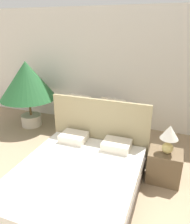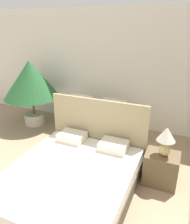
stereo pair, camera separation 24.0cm
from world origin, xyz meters
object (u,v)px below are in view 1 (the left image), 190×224
(armchair_near_window_right, at_px, (109,126))
(nightstand, at_px, (164,166))
(bed, at_px, (78,178))
(armchair_near_window_left, at_px, (75,121))
(side_table, at_px, (92,124))
(potted_palm, at_px, (27,82))
(table_lamp, at_px, (169,136))

(armchair_near_window_right, bearing_deg, nightstand, -35.93)
(bed, relative_size, armchair_near_window_right, 2.50)
(armchair_near_window_left, relative_size, side_table, 1.77)
(bed, xyz_separation_m, potted_palm, (-2.20, 1.85, 0.91))
(armchair_near_window_right, relative_size, potted_palm, 0.52)
(bed, bearing_deg, side_table, 105.00)
(bed, distance_m, nightstand, 1.46)
(nightstand, distance_m, table_lamp, 0.58)
(bed, relative_size, table_lamp, 4.51)
(nightstand, bearing_deg, bed, -148.25)
(armchair_near_window_left, height_order, nightstand, armchair_near_window_left)
(potted_palm, bearing_deg, nightstand, -17.48)
(armchair_near_window_right, height_order, potted_palm, potted_palm)
(armchair_near_window_left, height_order, table_lamp, table_lamp)
(bed, bearing_deg, armchair_near_window_right, 92.68)
(bed, distance_m, side_table, 2.01)
(armchair_near_window_right, bearing_deg, table_lamp, -36.12)
(nightstand, xyz_separation_m, side_table, (-1.76, 1.18, -0.02))
(potted_palm, distance_m, table_lamp, 3.64)
(bed, height_order, armchair_near_window_right, bed)
(armchair_near_window_left, relative_size, table_lamp, 1.81)
(armchair_near_window_left, height_order, side_table, armchair_near_window_left)
(bed, xyz_separation_m, table_lamp, (1.25, 0.75, 0.59))
(armchair_near_window_right, height_order, table_lamp, table_lamp)
(bed, relative_size, side_table, 4.41)
(bed, distance_m, potted_palm, 3.01)
(armchair_near_window_left, xyz_separation_m, potted_palm, (-1.25, -0.07, 0.89))
(side_table, bearing_deg, nightstand, -33.74)
(armchair_near_window_left, relative_size, potted_palm, 0.52)
(armchair_near_window_left, bearing_deg, nightstand, -25.01)
(potted_palm, relative_size, table_lamp, 3.45)
(armchair_near_window_left, bearing_deg, table_lamp, -25.27)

